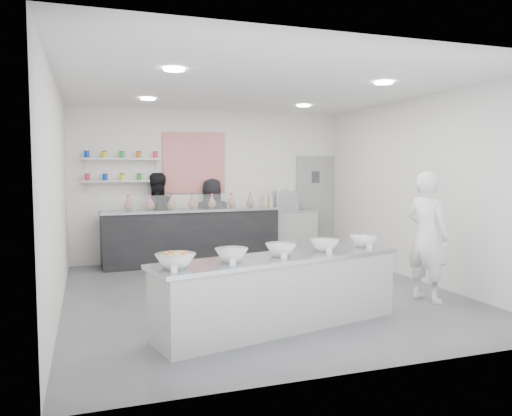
{
  "coord_description": "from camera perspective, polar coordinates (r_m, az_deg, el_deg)",
  "views": [
    {
      "loc": [
        -2.38,
        -6.85,
        1.85
      ],
      "look_at": [
        0.07,
        0.4,
        1.23
      ],
      "focal_mm": 35.0,
      "sensor_mm": 36.0,
      "label": 1
    }
  ],
  "objects": [
    {
      "name": "downlight_0",
      "position": [
        6.04,
        -9.36,
        15.33
      ],
      "size": [
        0.24,
        0.24,
        0.02
      ],
      "primitive_type": "cylinder",
      "color": "white",
      "rests_on": "ceiling"
    },
    {
      "name": "left_wall",
      "position": [
        6.87,
        -21.76,
        1.36
      ],
      "size": [
        0.0,
        6.0,
        6.0
      ],
      "primitive_type": "plane",
      "rotation": [
        1.57,
        0.0,
        1.57
      ],
      "color": "white",
      "rests_on": "floor"
    },
    {
      "name": "label_cards",
      "position": [
        5.28,
        3.66,
        -6.06
      ],
      "size": [
        2.66,
        0.04,
        0.07
      ],
      "primitive_type": null,
      "color": "white",
      "rests_on": "prep_counter"
    },
    {
      "name": "ceiling",
      "position": [
        7.35,
        0.46,
        13.62
      ],
      "size": [
        6.0,
        6.0,
        0.0
      ],
      "primitive_type": "plane",
      "rotation": [
        3.14,
        0.0,
        0.0
      ],
      "color": "white",
      "rests_on": "floor"
    },
    {
      "name": "woman_prep",
      "position": [
        7.3,
        19.02,
        -3.09
      ],
      "size": [
        0.59,
        0.75,
        1.81
      ],
      "primitive_type": "imported",
      "rotation": [
        0.0,
        0.0,
        1.83
      ],
      "color": "white",
      "rests_on": "floor"
    },
    {
      "name": "floor",
      "position": [
        7.49,
        0.45,
        -9.69
      ],
      "size": [
        6.0,
        6.0,
        0.0
      ],
      "primitive_type": "plane",
      "color": "#515156",
      "rests_on": "ground"
    },
    {
      "name": "downlight_2",
      "position": [
        8.58,
        -12.26,
        12.07
      ],
      "size": [
        0.24,
        0.24,
        0.02
      ],
      "primitive_type": "cylinder",
      "color": "white",
      "rests_on": "ceiling"
    },
    {
      "name": "jar_shelf_lower",
      "position": [
        9.78,
        -15.03,
        2.99
      ],
      "size": [
        1.45,
        0.22,
        0.04
      ],
      "primitive_type": "cube",
      "color": "silver",
      "rests_on": "back_wall"
    },
    {
      "name": "back_wall",
      "position": [
        10.14,
        -5.13,
        2.62
      ],
      "size": [
        5.5,
        0.0,
        5.5
      ],
      "primitive_type": "plane",
      "rotation": [
        1.57,
        0.0,
        0.0
      ],
      "color": "white",
      "rests_on": "floor"
    },
    {
      "name": "pattern_panel",
      "position": [
        10.04,
        -7.06,
        5.15
      ],
      "size": [
        1.25,
        0.03,
        1.2
      ],
      "primitive_type": "cube",
      "color": "red",
      "rests_on": "back_wall"
    },
    {
      "name": "staff_left",
      "position": [
        9.83,
        -11.36,
        -1.15
      ],
      "size": [
        0.93,
        0.76,
        1.76
      ],
      "primitive_type": "imported",
      "rotation": [
        0.0,
        0.0,
        3.26
      ],
      "color": "black",
      "rests_on": "floor"
    },
    {
      "name": "cup_stacks",
      "position": [
        10.28,
        1.29,
        0.62
      ],
      "size": [
        0.24,
        0.24,
        0.34
      ],
      "primitive_type": null,
      "color": "beige",
      "rests_on": "espresso_ledge"
    },
    {
      "name": "prep_bowls",
      "position": [
        5.76,
        2.87,
        -4.78
      ],
      "size": [
        2.99,
        1.13,
        0.15
      ],
      "primitive_type": null,
      "rotation": [
        0.0,
        0.0,
        0.23
      ],
      "color": "white",
      "rests_on": "prep_counter"
    },
    {
      "name": "staff_right",
      "position": [
        10.04,
        -4.99,
        -1.29
      ],
      "size": [
        0.89,
        0.66,
        1.64
      ],
      "primitive_type": "imported",
      "rotation": [
        0.0,
        0.0,
        2.95
      ],
      "color": "black",
      "rests_on": "floor"
    },
    {
      "name": "back_bar",
      "position": [
        9.73,
        -7.28,
        -3.21
      ],
      "size": [
        3.46,
        0.81,
        1.06
      ],
      "primitive_type": "cube",
      "rotation": [
        0.0,
        0.0,
        0.05
      ],
      "color": "black",
      "rests_on": "floor"
    },
    {
      "name": "sneeze_guard",
      "position": [
        9.37,
        -6.87,
        0.65
      ],
      "size": [
        3.38,
        0.19,
        0.29
      ],
      "primitive_type": "cube",
      "rotation": [
        0.0,
        0.0,
        0.05
      ],
      "color": "white",
      "rests_on": "back_bar"
    },
    {
      "name": "downlight_1",
      "position": [
        7.06,
        14.39,
        13.68
      ],
      "size": [
        0.24,
        0.24,
        0.02
      ],
      "primitive_type": "cylinder",
      "color": "white",
      "rests_on": "ceiling"
    },
    {
      "name": "espresso_ledge",
      "position": [
        10.49,
        3.46,
        -2.88
      ],
      "size": [
        1.3,
        0.41,
        0.97
      ],
      "primitive_type": "cube",
      "color": "#B6B6B1",
      "rests_on": "floor"
    },
    {
      "name": "preserve_jars",
      "position": [
        9.75,
        -15.05,
        4.63
      ],
      "size": [
        1.45,
        0.1,
        0.56
      ],
      "primitive_type": null,
      "color": "#E22553",
      "rests_on": "jar_shelf_lower"
    },
    {
      "name": "back_door",
      "position": [
        10.91,
        6.75,
        0.38
      ],
      "size": [
        0.88,
        0.04,
        2.1
      ],
      "primitive_type": "cube",
      "color": "gray",
      "rests_on": "floor"
    },
    {
      "name": "cookie_bags",
      "position": [
        9.66,
        -7.32,
        0.75
      ],
      "size": [
        2.57,
        0.3,
        0.28
      ],
      "primitive_type": null,
      "rotation": [
        0.0,
        0.0,
        0.05
      ],
      "color": "#C3587C",
      "rests_on": "back_bar"
    },
    {
      "name": "espresso_machine",
      "position": [
        10.42,
        3.31,
        0.76
      ],
      "size": [
        0.49,
        0.34,
        0.37
      ],
      "primitive_type": "cube",
      "color": "#93969E",
      "rests_on": "espresso_ledge"
    },
    {
      "name": "prep_counter",
      "position": [
        5.86,
        2.85,
        -9.53
      ],
      "size": [
        3.16,
        1.39,
        0.84
      ],
      "primitive_type": "cube",
      "rotation": [
        0.0,
        0.0,
        0.23
      ],
      "color": "#B6B6B1",
      "rests_on": "floor"
    },
    {
      "name": "downlight_3",
      "position": [
        9.33,
        5.46,
        11.55
      ],
      "size": [
        0.24,
        0.24,
        0.02
      ],
      "primitive_type": "cylinder",
      "color": "white",
      "rests_on": "ceiling"
    },
    {
      "name": "jar_shelf_upper",
      "position": [
        9.77,
        -15.08,
        5.45
      ],
      "size": [
        1.45,
        0.22,
        0.04
      ],
      "primitive_type": "cube",
      "color": "silver",
      "rests_on": "back_wall"
    },
    {
      "name": "right_wall",
      "position": [
        8.57,
        18.11,
        2.04
      ],
      "size": [
        0.0,
        6.0,
        6.0
      ],
      "primitive_type": "plane",
      "rotation": [
        1.57,
        0.0,
        -1.57
      ],
      "color": "white",
      "rests_on": "floor"
    }
  ]
}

